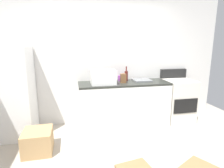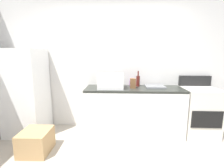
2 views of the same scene
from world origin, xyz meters
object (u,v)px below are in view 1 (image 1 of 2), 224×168
stove_oven (178,99)px  wine_bottle (126,75)px  coffee_mug (120,78)px  cardboard_box_small (38,141)px  refrigerator (12,93)px  microwave (103,77)px  knife_block (123,78)px

stove_oven → wine_bottle: wine_bottle is taller
coffee_mug → cardboard_box_small: coffee_mug is taller
stove_oven → cardboard_box_small: 2.89m
stove_oven → refrigerator: bearing=-179.0°
refrigerator → cardboard_box_small: size_ratio=3.52×
cardboard_box_small → wine_bottle: bearing=27.4°
microwave → cardboard_box_small: (-1.13, -0.64, -0.86)m
refrigerator → cardboard_box_small: refrigerator is taller
cardboard_box_small → microwave: bearing=29.4°
microwave → wine_bottle: size_ratio=1.53×
knife_block → cardboard_box_small: bearing=-156.4°
coffee_mug → wine_bottle: bearing=-26.3°
stove_oven → knife_block: size_ratio=6.11×
coffee_mug → knife_block: (0.00, -0.25, 0.04)m
wine_bottle → stove_oven: bearing=-7.8°
stove_oven → cardboard_box_small: bearing=-165.8°
stove_oven → wine_bottle: 1.26m
refrigerator → cardboard_box_small: 1.03m
refrigerator → knife_block: bearing=0.6°
stove_oven → cardboard_box_small: (-2.79, -0.71, -0.29)m
wine_bottle → knife_block: wine_bottle is taller
stove_oven → cardboard_box_small: stove_oven is taller
coffee_mug → cardboard_box_small: bearing=-149.1°
wine_bottle → cardboard_box_small: bearing=-152.6°
stove_oven → wine_bottle: (-1.13, 0.15, 0.54)m
microwave → stove_oven: bearing=2.3°
knife_block → cardboard_box_small: 1.87m
wine_bottle → cardboard_box_small: wine_bottle is taller
knife_block → cardboard_box_small: (-1.54, -0.67, -0.81)m
coffee_mug → cardboard_box_small: size_ratio=0.22×
knife_block → wine_bottle: bearing=58.5°
refrigerator → coffee_mug: (2.02, 0.27, 0.14)m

